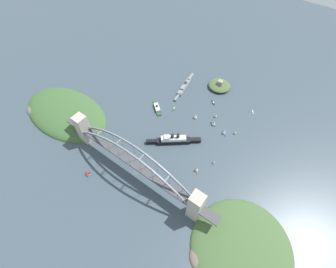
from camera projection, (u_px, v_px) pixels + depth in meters
The scene contains 19 objects.
ground_plane at pixel (135, 172), 339.04m from camera, with size 1400.00×1400.00×0.00m, color #3D4C56.
harbor_arch_bridge at pixel (133, 162), 316.62m from camera, with size 263.27×16.19×64.00m.
headland_west_shore at pixel (65, 113), 408.74m from camera, with size 168.98×101.02×27.86m.
headland_east_shore at pixel (239, 249), 277.74m from camera, with size 120.51×122.73×24.51m.
ocean_liner at pixel (174, 140), 366.71m from camera, with size 70.70×58.77×19.87m.
naval_cruiser at pixel (185, 86), 446.70m from camera, with size 18.69×82.76×17.18m.
harbor_ferry_steamer at pixel (157, 108), 413.36m from camera, with size 32.21×27.44×7.80m.
fort_island_mid_harbor at pixel (219, 85), 445.48m from camera, with size 41.69×40.70×16.69m.
seaplane_taxiing_near_bridge at pixel (88, 174), 335.60m from camera, with size 8.82×8.46×4.86m.
small_boat_0 at pixel (214, 162), 345.87m from camera, with size 3.85×6.29×7.16m.
small_boat_1 at pixel (214, 123), 388.92m from camera, with size 10.36×7.12×10.60m.
small_boat_2 at pixel (216, 115), 399.70m from camera, with size 6.24×8.03×9.94m.
small_boat_3 at pixel (253, 112), 409.50m from camera, with size 5.86×7.97×1.83m.
small_boat_4 at pixel (213, 103), 422.98m from camera, with size 10.39×8.72×2.33m.
small_boat_5 at pixel (195, 116), 398.02m from camera, with size 7.57×10.84×11.37m.
small_boat_6 at pixel (224, 131), 378.18m from camera, with size 9.44×8.85×10.76m.
small_boat_7 at pixel (196, 169), 337.20m from camera, with size 8.12×7.50×9.70m.
small_boat_8 at pixel (174, 109), 413.90m from camera, with size 4.27×11.77×2.43m.
small_boat_9 at pixel (235, 132), 378.76m from camera, with size 4.29×7.55×8.23m.
Camera 1 is at (133.55, -101.74, 303.37)m, focal length 25.17 mm.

